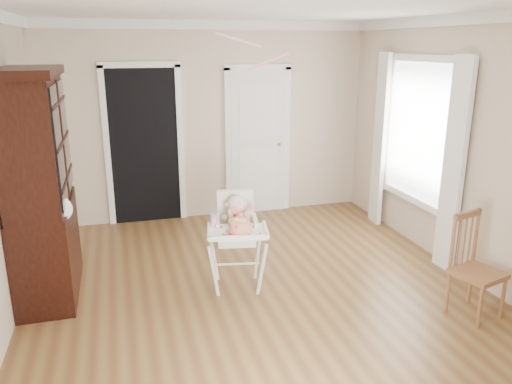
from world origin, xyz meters
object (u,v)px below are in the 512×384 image
object	(u,v)px
cake	(240,226)
china_cabinet	(40,186)
dining_chair	(475,269)
sippy_cup	(214,220)
high_chair	(236,230)

from	to	relation	value
cake	china_cabinet	distance (m)	1.93
dining_chair	china_cabinet	bearing A→B (deg)	142.06
sippy_cup	dining_chair	distance (m)	2.45
cake	china_cabinet	xyz separation A→B (m)	(-1.78, 0.68, 0.34)
high_chair	sippy_cup	world-z (taller)	high_chair
sippy_cup	china_cabinet	size ratio (longest dim) A/B	0.07
high_chair	sippy_cup	size ratio (longest dim) A/B	6.18
cake	dining_chair	distance (m)	2.17
cake	sippy_cup	distance (m)	0.30
high_chair	china_cabinet	xyz separation A→B (m)	(-1.81, 0.41, 0.48)
sippy_cup	china_cabinet	world-z (taller)	china_cabinet
high_chair	sippy_cup	bearing A→B (deg)	-158.37
china_cabinet	dining_chair	bearing A→B (deg)	-21.92
high_chair	china_cabinet	distance (m)	1.92
china_cabinet	dining_chair	xyz separation A→B (m)	(3.76, -1.51, -0.66)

